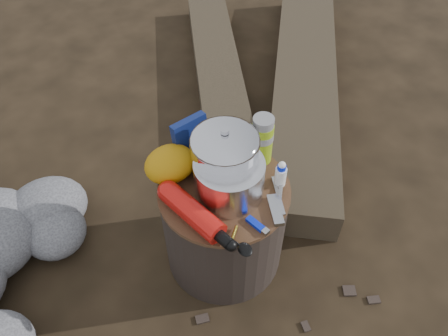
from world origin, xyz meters
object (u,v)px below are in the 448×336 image
travel_mug (223,137)px  fuel_bottle (193,212)px  stump (224,224)px  log_main (304,82)px  thermos (262,140)px  camping_pot (225,157)px

travel_mug → fuel_bottle: bearing=-136.7°
stump → fuel_bottle: (-0.14, -0.05, 0.23)m
stump → travel_mug: travel_mug is taller
log_main → thermos: 0.94m
fuel_bottle → thermos: (0.31, 0.10, 0.05)m
fuel_bottle → camping_pot: bearing=14.8°
fuel_bottle → travel_mug: 0.30m
log_main → travel_mug: (-0.73, -0.45, 0.36)m
camping_pot → thermos: 0.15m
log_main → camping_pot: 1.06m
stump → thermos: bearing=16.6°
thermos → camping_pot: bearing=-173.9°
camping_pot → log_main: bearing=35.7°
camping_pot → travel_mug: 0.14m
camping_pot → fuel_bottle: bearing=-150.9°
log_main → fuel_bottle: (-0.96, -0.66, 0.34)m
log_main → thermos: bearing=-101.6°
camping_pot → travel_mug: bearing=62.7°
stump → travel_mug: 0.30m
stump → camping_pot: camping_pot is taller
camping_pot → fuel_bottle: 0.19m
camping_pot → thermos: camping_pot is taller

